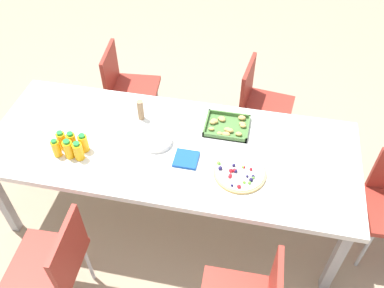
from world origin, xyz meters
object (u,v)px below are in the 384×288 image
(chair_far_right, at_px, (260,101))
(cardboard_tube, at_px, (141,110))
(fruit_pizza, at_px, (240,173))
(juice_bottle_5, at_px, (83,143))
(napkin_stack, at_px, (186,159))
(party_table, at_px, (171,151))
(chair_near_left, at_px, (55,261))
(juice_bottle_4, at_px, (72,141))
(juice_bottle_2, at_px, (78,151))
(chair_far_left, at_px, (126,85))
(juice_bottle_0, at_px, (56,148))
(snack_tray, at_px, (227,126))
(plate_stack, at_px, (157,141))
(juice_bottle_1, at_px, (69,149))
(juice_bottle_3, at_px, (62,140))

(chair_far_right, bearing_deg, cardboard_tube, -44.15)
(fruit_pizza, height_order, cardboard_tube, cardboard_tube)
(juice_bottle_5, relative_size, napkin_stack, 0.89)
(party_table, relative_size, chair_near_left, 2.91)
(juice_bottle_4, bearing_deg, juice_bottle_2, -44.36)
(party_table, height_order, fruit_pizza, fruit_pizza)
(juice_bottle_4, bearing_deg, chair_far_left, 90.20)
(chair_far_right, height_order, chair_far_left, same)
(juice_bottle_0, xyz_separation_m, snack_tray, (1.02, 0.47, -0.05))
(plate_stack, bearing_deg, party_table, -4.04)
(chair_near_left, xyz_separation_m, plate_stack, (0.40, 0.82, 0.26))
(chair_far_left, xyz_separation_m, cardboard_tube, (0.35, -0.63, 0.31))
(party_table, height_order, juice_bottle_5, juice_bottle_5)
(chair_far_left, xyz_separation_m, juice_bottle_2, (0.07, -1.06, 0.30))
(party_table, bearing_deg, juice_bottle_2, -157.60)
(chair_far_right, height_order, napkin_stack, chair_far_right)
(juice_bottle_2, bearing_deg, fruit_pizza, 4.08)
(party_table, xyz_separation_m, juice_bottle_1, (-0.60, -0.22, 0.12))
(party_table, relative_size, cardboard_tube, 15.93)
(juice_bottle_2, distance_m, napkin_stack, 0.67)
(party_table, xyz_separation_m, snack_tray, (0.33, 0.24, 0.07))
(chair_far_right, bearing_deg, snack_tray, -10.78)
(chair_near_left, bearing_deg, cardboard_tube, -15.16)
(juice_bottle_4, distance_m, cardboard_tube, 0.50)
(juice_bottle_0, relative_size, snack_tray, 0.45)
(chair_far_left, relative_size, snack_tray, 2.78)
(fruit_pizza, bearing_deg, chair_near_left, -145.52)
(juice_bottle_4, relative_size, juice_bottle_5, 1.06)
(juice_bottle_4, bearing_deg, chair_far_right, 41.42)
(chair_near_left, xyz_separation_m, juice_bottle_5, (-0.03, 0.67, 0.30))
(chair_near_left, distance_m, plate_stack, 0.95)
(chair_near_left, relative_size, juice_bottle_1, 5.94)
(juice_bottle_3, height_order, plate_stack, juice_bottle_3)
(chair_far_left, distance_m, juice_bottle_0, 1.11)
(chair_near_left, height_order, napkin_stack, chair_near_left)
(juice_bottle_5, bearing_deg, juice_bottle_2, -92.73)
(chair_far_right, distance_m, juice_bottle_4, 1.55)
(party_table, bearing_deg, juice_bottle_5, -164.60)
(chair_far_right, height_order, juice_bottle_2, juice_bottle_2)
(juice_bottle_4, bearing_deg, fruit_pizza, 0.17)
(party_table, distance_m, chair_near_left, 0.97)
(juice_bottle_0, relative_size, plate_stack, 0.65)
(juice_bottle_1, distance_m, napkin_stack, 0.74)
(chair_near_left, bearing_deg, juice_bottle_4, 7.08)
(chair_far_left, xyz_separation_m, juice_bottle_3, (-0.07, -0.99, 0.30))
(juice_bottle_1, distance_m, snack_tray, 1.05)
(juice_bottle_3, distance_m, fruit_pizza, 1.15)
(chair_far_left, xyz_separation_m, plate_stack, (0.51, -0.83, 0.26))
(party_table, height_order, chair_near_left, chair_near_left)
(juice_bottle_5, distance_m, snack_tray, 0.95)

